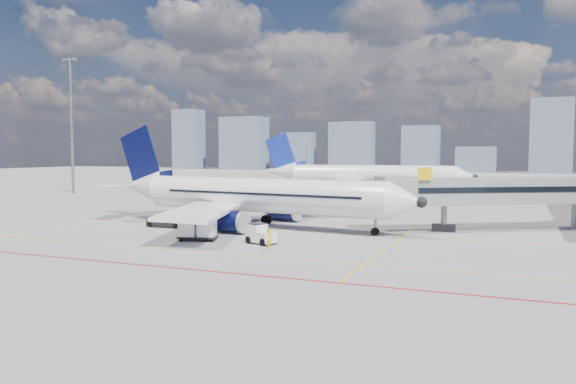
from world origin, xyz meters
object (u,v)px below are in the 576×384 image
Objects in this scene: baggage_tug at (260,234)px; cargo_dolly at (198,229)px; second_aircraft at (363,176)px; ramp_worker at (269,240)px; belt_loader at (168,221)px; main_aircraft at (249,195)px.

baggage_tug is 0.78× the size of cargo_dolly.
ramp_worker is at bearing -81.94° from second_aircraft.
cargo_dolly is (-5.81, -0.48, 0.19)m from baggage_tug.
second_aircraft is at bearing 120.23° from baggage_tug.
cargo_dolly reaches higher than baggage_tug.
ramp_worker is (15.49, -8.88, 0.29)m from belt_loader.
main_aircraft reaches higher than belt_loader.
baggage_tug is at bearing -23.57° from belt_loader.
belt_loader is at bearing 124.38° from cargo_dolly.
cargo_dolly is at bearing -88.75° from second_aircraft.
belt_loader is (-7.32, -4.06, -2.61)m from main_aircraft.
baggage_tug is (7.78, -63.18, -2.39)m from second_aircraft.
ramp_worker is at bearing -50.59° from main_aircraft.
belt_loader is (-5.51, -57.29, -2.60)m from second_aircraft.
baggage_tug is at bearing -10.39° from cargo_dolly.
belt_loader is at bearing -96.01° from second_aircraft.
main_aircraft is 15.48m from ramp_worker.
second_aircraft reaches higher than baggage_tug.
second_aircraft reaches higher than belt_loader.
ramp_worker is (2.20, -2.99, 0.08)m from baggage_tug.
main_aircraft is 6.30× the size of belt_loader.
cargo_dolly is 8.40m from ramp_worker.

